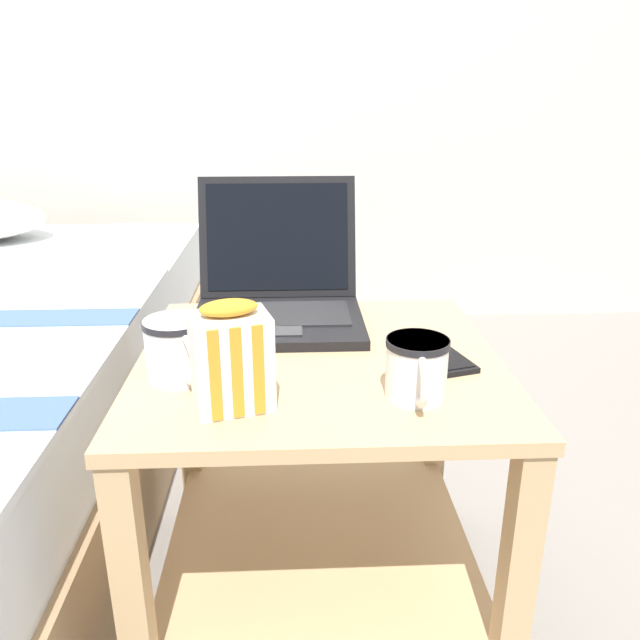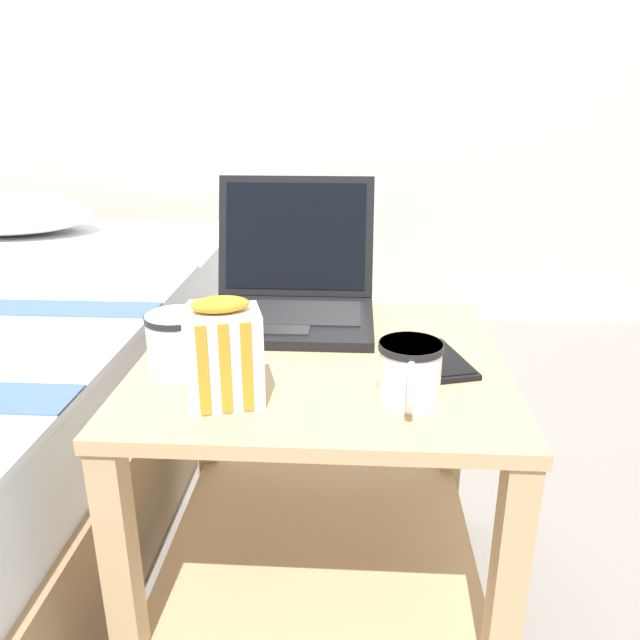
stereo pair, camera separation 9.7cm
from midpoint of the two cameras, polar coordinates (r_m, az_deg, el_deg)
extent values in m
plane|color=gray|center=(1.33, -2.38, -24.02)|extent=(8.00, 8.00, 0.00)
cube|color=tan|center=(1.04, -2.78, -3.93)|extent=(0.60, 0.57, 0.02)
cube|color=tan|center=(1.24, -2.47, -19.79)|extent=(0.56, 0.53, 0.02)
cube|color=tan|center=(1.01, -19.53, -23.63)|extent=(0.04, 0.04, 0.49)
cube|color=tan|center=(1.01, 14.57, -23.16)|extent=(0.04, 0.04, 0.49)
cube|color=tan|center=(1.42, -13.80, -9.18)|extent=(0.04, 0.04, 0.49)
cube|color=tan|center=(1.42, 8.58, -8.84)|extent=(0.04, 0.04, 0.49)
cube|color=black|center=(1.17, -6.26, -0.25)|extent=(0.32, 0.25, 0.02)
cube|color=#232326|center=(1.18, -6.23, 0.54)|extent=(0.27, 0.14, 0.00)
cube|color=#232326|center=(1.10, -6.48, -1.00)|extent=(0.09, 0.05, 0.00)
cube|color=black|center=(1.29, -6.07, 7.52)|extent=(0.32, 0.08, 0.24)
cube|color=black|center=(1.28, -6.09, 7.54)|extent=(0.29, 0.06, 0.21)
cube|color=black|center=(1.30, -9.57, 7.54)|extent=(0.04, 0.01, 0.04)
cube|color=blue|center=(1.30, -7.95, 9.83)|extent=(0.04, 0.01, 0.04)
cylinder|color=white|center=(0.89, 5.75, -4.47)|extent=(0.09, 0.09, 0.09)
cylinder|color=black|center=(0.88, 5.84, -2.12)|extent=(0.09, 0.09, 0.01)
cylinder|color=black|center=(0.88, 5.82, -2.67)|extent=(0.08, 0.08, 0.01)
torus|color=white|center=(0.85, 6.03, -5.72)|extent=(0.02, 0.07, 0.07)
cylinder|color=white|center=(0.98, -15.71, -2.62)|extent=(0.10, 0.10, 0.10)
cylinder|color=black|center=(0.96, -15.95, -0.28)|extent=(0.10, 0.10, 0.01)
cylinder|color=black|center=(0.97, -15.90, -0.78)|extent=(0.09, 0.09, 0.01)
torus|color=white|center=(0.93, -14.93, -3.62)|extent=(0.04, 0.07, 0.08)
cube|color=white|center=(0.87, -11.30, -3.81)|extent=(0.12, 0.10, 0.13)
cube|color=orange|center=(0.83, -12.90, -5.12)|extent=(0.01, 0.01, 0.13)
cube|color=orange|center=(0.83, -10.92, -4.89)|extent=(0.01, 0.01, 0.13)
cube|color=orange|center=(0.84, -8.95, -4.65)|extent=(0.01, 0.01, 0.13)
ellipsoid|color=orange|center=(0.84, -11.65, 1.06)|extent=(0.09, 0.07, 0.02)
cube|color=black|center=(1.04, 8.02, -3.23)|extent=(0.11, 0.17, 0.01)
cube|color=black|center=(1.04, 8.04, -2.97)|extent=(0.10, 0.15, 0.00)
camera|label=1|loc=(0.05, -92.86, -1.05)|focal=35.00mm
camera|label=2|loc=(0.05, 87.14, 1.05)|focal=35.00mm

